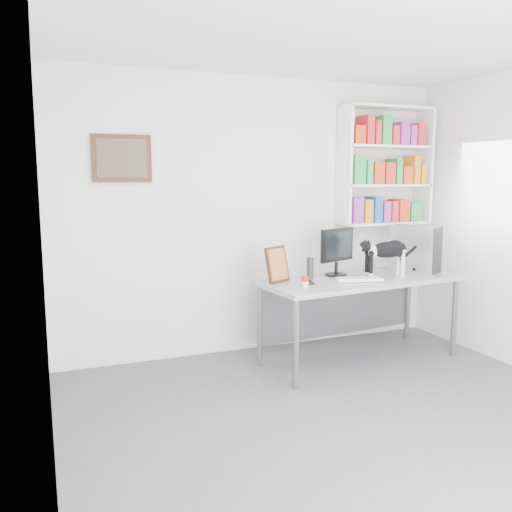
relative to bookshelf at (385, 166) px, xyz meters
name	(u,v)px	position (x,y,z in m)	size (l,w,h in m)	color
room	(371,237)	(-1.40, -1.85, -0.50)	(4.01, 4.01, 2.70)	#57575C
bookshelf	(385,166)	(0.00, 0.00, 0.00)	(1.03, 0.28, 1.24)	white
wall_art	(122,158)	(-2.70, 0.12, 0.05)	(0.52, 0.04, 0.42)	#412115
desk	(360,319)	(-0.64, -0.57, -1.45)	(1.92, 0.75, 0.80)	gray
monitor	(336,252)	(-0.79, -0.38, -0.82)	(0.44, 0.21, 0.47)	black
keyboard	(359,279)	(-0.74, -0.70, -1.03)	(0.42, 0.16, 0.03)	white
pc_tower	(415,248)	(0.07, -0.46, -0.82)	(0.20, 0.46, 0.46)	#B8B8BD
speaker	(310,270)	(-1.22, -0.66, -0.93)	(0.11, 0.11, 0.25)	black
leaning_print	(277,264)	(-1.45, -0.46, -0.88)	(0.27, 0.11, 0.33)	#412115
soup_can	(305,282)	(-1.31, -0.75, -1.00)	(0.06, 0.06, 0.09)	#A31B0E
cat	(386,259)	(-0.41, -0.64, -0.87)	(0.58, 0.15, 0.36)	black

